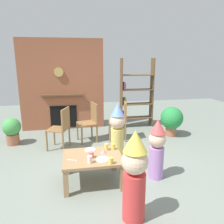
{
  "coord_description": "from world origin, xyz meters",
  "views": [
    {
      "loc": [
        -0.56,
        -3.46,
        1.92
      ],
      "look_at": [
        0.15,
        0.4,
        0.95
      ],
      "focal_mm": 35.57,
      "sensor_mm": 36.0,
      "label": 1
    }
  ],
  "objects_px": {
    "bookshelf": "(135,96)",
    "paper_cup_near_right": "(106,147)",
    "coffee_table": "(92,160)",
    "paper_cup_far_left": "(113,147)",
    "paper_cup_center": "(90,159)",
    "paper_plate_rear": "(103,159)",
    "birthday_cake_slice": "(104,151)",
    "paper_cup_far_right": "(111,161)",
    "child_with_cone_hat": "(134,174)",
    "child_in_pink": "(157,148)",
    "paper_cup_near_left": "(91,155)",
    "paper_plate_front": "(90,150)",
    "potted_plant_short": "(12,130)",
    "dining_chair_middle": "(91,120)",
    "child_by_the_chairs": "(117,129)",
    "dining_chair_left": "(62,126)",
    "dining_chair_right": "(121,119)",
    "potted_plant_tall": "(172,119)"
  },
  "relations": [
    {
      "from": "potted_plant_tall",
      "to": "potted_plant_short",
      "type": "height_order",
      "value": "potted_plant_tall"
    },
    {
      "from": "paper_cup_far_right",
      "to": "potted_plant_short",
      "type": "height_order",
      "value": "potted_plant_short"
    },
    {
      "from": "paper_cup_near_left",
      "to": "birthday_cake_slice",
      "type": "xyz_separation_m",
      "value": [
        0.21,
        0.13,
        -0.01
      ]
    },
    {
      "from": "dining_chair_middle",
      "to": "child_by_the_chairs",
      "type": "bearing_deg",
      "value": 100.62
    },
    {
      "from": "dining_chair_middle",
      "to": "dining_chair_right",
      "type": "distance_m",
      "value": 0.72
    },
    {
      "from": "paper_cup_center",
      "to": "child_by_the_chairs",
      "type": "bearing_deg",
      "value": 59.53
    },
    {
      "from": "paper_cup_far_left",
      "to": "potted_plant_short",
      "type": "relative_size",
      "value": 0.16
    },
    {
      "from": "paper_cup_far_left",
      "to": "child_in_pink",
      "type": "distance_m",
      "value": 0.71
    },
    {
      "from": "paper_cup_far_left",
      "to": "child_by_the_chairs",
      "type": "distance_m",
      "value": 0.69
    },
    {
      "from": "paper_cup_near_right",
      "to": "child_by_the_chairs",
      "type": "relative_size",
      "value": 0.1
    },
    {
      "from": "child_by_the_chairs",
      "to": "paper_plate_front",
      "type": "bearing_deg",
      "value": -9.81
    },
    {
      "from": "birthday_cake_slice",
      "to": "dining_chair_middle",
      "type": "relative_size",
      "value": 0.11
    },
    {
      "from": "paper_plate_rear",
      "to": "potted_plant_tall",
      "type": "height_order",
      "value": "potted_plant_tall"
    },
    {
      "from": "paper_cup_near_right",
      "to": "paper_cup_far_right",
      "type": "bearing_deg",
      "value": -91.62
    },
    {
      "from": "paper_cup_near_right",
      "to": "child_in_pink",
      "type": "xyz_separation_m",
      "value": [
        0.78,
        -0.25,
        0.03
      ]
    },
    {
      "from": "paper_plate_front",
      "to": "dining_chair_left",
      "type": "height_order",
      "value": "dining_chair_left"
    },
    {
      "from": "paper_plate_rear",
      "to": "child_with_cone_hat",
      "type": "height_order",
      "value": "child_with_cone_hat"
    },
    {
      "from": "bookshelf",
      "to": "child_by_the_chairs",
      "type": "xyz_separation_m",
      "value": [
        -0.88,
        -1.86,
        -0.31
      ]
    },
    {
      "from": "paper_plate_rear",
      "to": "child_with_cone_hat",
      "type": "relative_size",
      "value": 0.18
    },
    {
      "from": "paper_cup_center",
      "to": "paper_plate_rear",
      "type": "bearing_deg",
      "value": 19.25
    },
    {
      "from": "child_in_pink",
      "to": "dining_chair_left",
      "type": "distance_m",
      "value": 2.12
    },
    {
      "from": "paper_cup_near_right",
      "to": "dining_chair_left",
      "type": "distance_m",
      "value": 1.44
    },
    {
      "from": "birthday_cake_slice",
      "to": "paper_plate_rear",
      "type": "bearing_deg",
      "value": -101.58
    },
    {
      "from": "coffee_table",
      "to": "paper_cup_far_left",
      "type": "xyz_separation_m",
      "value": [
        0.37,
        0.19,
        0.12
      ]
    },
    {
      "from": "paper_cup_far_left",
      "to": "dining_chair_middle",
      "type": "distance_m",
      "value": 1.62
    },
    {
      "from": "paper_cup_near_right",
      "to": "paper_plate_rear",
      "type": "relative_size",
      "value": 0.53
    },
    {
      "from": "paper_cup_near_right",
      "to": "birthday_cake_slice",
      "type": "distance_m",
      "value": 0.13
    },
    {
      "from": "dining_chair_middle",
      "to": "potted_plant_short",
      "type": "relative_size",
      "value": 1.47
    },
    {
      "from": "potted_plant_tall",
      "to": "potted_plant_short",
      "type": "relative_size",
      "value": 1.2
    },
    {
      "from": "paper_plate_rear",
      "to": "dining_chair_right",
      "type": "bearing_deg",
      "value": 69.55
    },
    {
      "from": "paper_cup_near_left",
      "to": "paper_plate_front",
      "type": "xyz_separation_m",
      "value": [
        0.01,
        0.29,
        -0.04
      ]
    },
    {
      "from": "paper_cup_center",
      "to": "potted_plant_short",
      "type": "xyz_separation_m",
      "value": [
        -1.56,
        2.1,
        -0.15
      ]
    },
    {
      "from": "birthday_cake_slice",
      "to": "paper_cup_far_right",
      "type": "bearing_deg",
      "value": -82.37
    },
    {
      "from": "birthday_cake_slice",
      "to": "dining_chair_middle",
      "type": "distance_m",
      "value": 1.72
    },
    {
      "from": "paper_plate_rear",
      "to": "paper_cup_near_left",
      "type": "bearing_deg",
      "value": 149.15
    },
    {
      "from": "child_with_cone_hat",
      "to": "child_in_pink",
      "type": "distance_m",
      "value": 1.07
    },
    {
      "from": "child_in_pink",
      "to": "potted_plant_short",
      "type": "distance_m",
      "value": 3.28
    },
    {
      "from": "paper_cup_near_left",
      "to": "dining_chair_right",
      "type": "bearing_deg",
      "value": 64.32
    },
    {
      "from": "paper_plate_front",
      "to": "dining_chair_right",
      "type": "relative_size",
      "value": 0.2
    },
    {
      "from": "dining_chair_middle",
      "to": "coffee_table",
      "type": "bearing_deg",
      "value": 71.66
    },
    {
      "from": "paper_cup_near_left",
      "to": "dining_chair_right",
      "type": "xyz_separation_m",
      "value": [
        0.87,
        1.82,
        0.03
      ]
    },
    {
      "from": "bookshelf",
      "to": "paper_cup_far_right",
      "type": "bearing_deg",
      "value": -112.03
    },
    {
      "from": "bookshelf",
      "to": "paper_cup_near_right",
      "type": "height_order",
      "value": "bookshelf"
    },
    {
      "from": "paper_cup_near_right",
      "to": "dining_chair_left",
      "type": "relative_size",
      "value": 0.12
    },
    {
      "from": "paper_cup_far_left",
      "to": "paper_plate_front",
      "type": "relative_size",
      "value": 0.57
    },
    {
      "from": "paper_cup_near_left",
      "to": "dining_chair_middle",
      "type": "xyz_separation_m",
      "value": [
        0.15,
        1.85,
        0.03
      ]
    },
    {
      "from": "paper_plate_front",
      "to": "child_by_the_chairs",
      "type": "distance_m",
      "value": 0.86
    },
    {
      "from": "dining_chair_left",
      "to": "potted_plant_short",
      "type": "height_order",
      "value": "dining_chair_left"
    },
    {
      "from": "coffee_table",
      "to": "paper_cup_far_right",
      "type": "xyz_separation_m",
      "value": [
        0.24,
        -0.3,
        0.12
      ]
    },
    {
      "from": "paper_cup_center",
      "to": "child_in_pink",
      "type": "bearing_deg",
      "value": 8.71
    }
  ]
}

